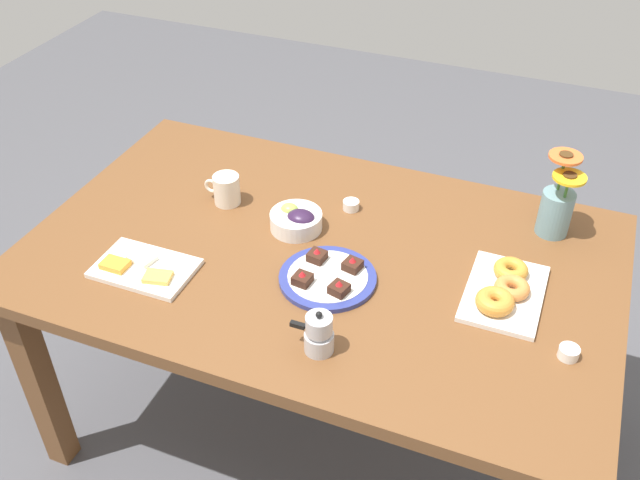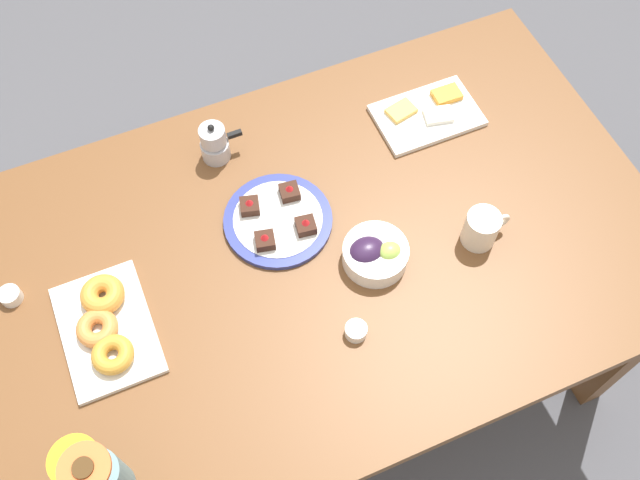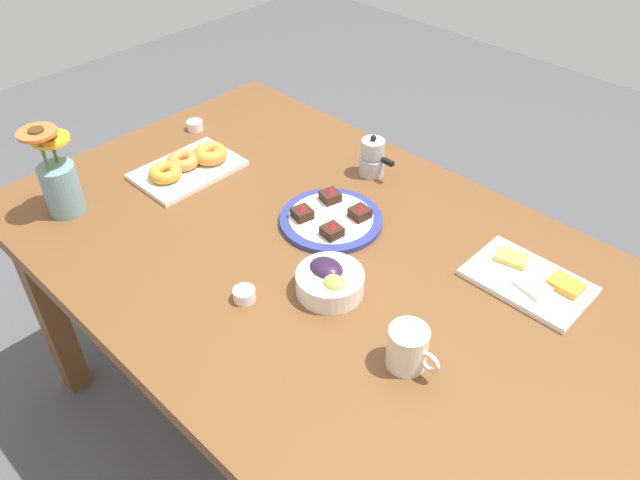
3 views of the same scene
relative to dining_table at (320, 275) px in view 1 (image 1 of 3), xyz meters
name	(u,v)px [view 1 (image 1 of 3)]	position (x,y,z in m)	size (l,w,h in m)	color
ground_plane	(320,423)	(0.00, 0.00, -0.65)	(6.00, 6.00, 0.00)	#4C4C51
dining_table	(320,275)	(0.00, 0.00, 0.00)	(1.60, 1.00, 0.74)	brown
coffee_mug	(226,189)	(0.35, -0.12, 0.13)	(0.11, 0.08, 0.09)	silver
grape_bowl	(297,220)	(0.10, -0.07, 0.12)	(0.15, 0.15, 0.07)	white
cheese_platter	(143,268)	(0.40, 0.25, 0.10)	(0.26, 0.17, 0.03)	white
croissant_platter	(505,290)	(-0.50, 0.00, 0.11)	(0.19, 0.28, 0.05)	white
jam_cup_honey	(569,352)	(-0.67, 0.15, 0.10)	(0.05, 0.05, 0.03)	white
jam_cup_berry	(351,205)	(-0.01, -0.22, 0.10)	(0.05, 0.05, 0.03)	white
dessert_plate	(328,277)	(-0.06, 0.10, 0.10)	(0.25, 0.25, 0.05)	navy
flower_vase	(557,207)	(-0.57, -0.33, 0.17)	(0.11, 0.12, 0.24)	#6B939E
moka_pot	(319,334)	(-0.13, 0.34, 0.13)	(0.11, 0.07, 0.12)	#B7B7BC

